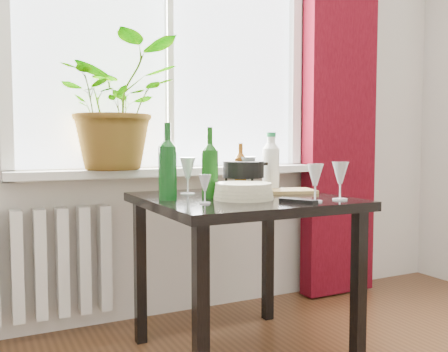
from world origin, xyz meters
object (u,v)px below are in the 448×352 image
radiator (29,265)px  wineglass_far_right (340,180)px  wineglass_front_right (315,182)px  wineglass_back_center (248,174)px  table (242,217)px  wineglass_back_left (188,175)px  potted_plant (117,104)px  bottle_amber (240,167)px  plate_stack (243,191)px  cutting_board (284,191)px  wine_bottle_left (168,161)px  cleaning_bottle (271,161)px  wine_bottle_right (210,162)px  wineglass_front_left (205,189)px  tv_remote (298,201)px  fondue_pot (243,177)px

radiator → wineglass_far_right: size_ratio=4.80×
wineglass_front_right → wineglass_back_center: size_ratio=0.90×
wineglass_back_center → table: bearing=-127.7°
wineglass_far_right → wineglass_back_left: (-0.49, 0.49, 0.01)m
potted_plant → bottle_amber: 0.70m
plate_stack → bottle_amber: bearing=63.8°
plate_stack → cutting_board: 0.35m
wine_bottle_left → cleaning_bottle: 0.62m
wine_bottle_right → cleaning_bottle: bearing=20.2°
radiator → wineglass_back_center: (0.97, -0.47, 0.45)m
wineglass_far_right → wineglass_front_left: wineglass_far_right is taller
tv_remote → wineglass_far_right: bearing=-22.7°
wineglass_front_right → tv_remote: wineglass_front_right is taller
fondue_pot → potted_plant: bearing=127.4°
wineglass_front_right → cutting_board: bearing=75.5°
potted_plant → wine_bottle_right: (0.28, -0.51, -0.28)m
wineglass_front_left → fondue_pot: fondue_pot is taller
potted_plant → fondue_pot: (0.51, -0.40, -0.36)m
radiator → wineglass_far_right: wineglass_far_right is taller
radiator → wineglass_front_left: bearing=-52.8°
wineglass_back_left → tv_remote: bearing=-61.7°
table → wineglass_back_left: wineglass_back_left is taller
wine_bottle_left → fondue_pot: size_ratio=1.47×
wine_bottle_left → wineglass_front_left: wine_bottle_left is taller
potted_plant → table: bearing=-52.0°
wine_bottle_right → wineglass_front_left: 0.23m
radiator → tv_remote: 1.38m
wine_bottle_right → wineglass_front_left: bearing=-120.5°
table → wineglass_front_right: size_ratio=5.30×
wineglass_back_center → wineglass_back_left: size_ratio=1.00×
potted_plant → wine_bottle_left: (0.08, -0.51, -0.27)m
tv_remote → wineglass_front_right: bearing=-24.8°
potted_plant → bottle_amber: (0.52, -0.35, -0.31)m
wineglass_back_center → cutting_board: wineglass_back_center is taller
wine_bottle_left → plate_stack: wine_bottle_left is taller
wineglass_back_center → plate_stack: 0.31m
tv_remote → table: bearing=80.7°
wine_bottle_left → wineglass_front_right: 0.62m
plate_stack → cutting_board: bearing=26.8°
fondue_pot → tv_remote: 0.45m
potted_plant → wineglass_front_left: (0.17, -0.70, -0.38)m
cutting_board → tv_remote: bearing=-115.8°
table → plate_stack: (-0.04, -0.10, 0.13)m
wine_bottle_left → cutting_board: 0.63m
radiator → wineglass_far_right: bearing=-38.6°
radiator → table: bearing=-36.5°
wine_bottle_left → cleaning_bottle: (0.60, 0.15, -0.02)m
fondue_pot → wineglass_far_right: bearing=-76.5°
bottle_amber → cutting_board: bottle_amber is taller
radiator → tv_remote: (0.94, -0.94, 0.37)m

